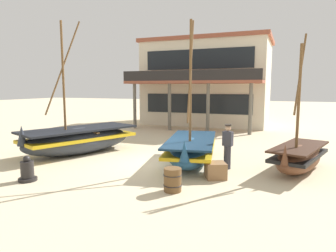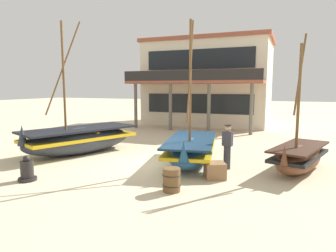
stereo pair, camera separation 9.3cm
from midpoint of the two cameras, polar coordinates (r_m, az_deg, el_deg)
ground_plane at (r=12.25m, az=-1.58°, el=-7.07°), size 120.00×120.00×0.00m
fishing_boat_near_left at (r=12.14m, az=4.64°, el=-4.45°), size 2.64×4.83×5.64m
fishing_boat_centre_large at (r=14.52m, az=-16.30°, el=-2.43°), size 3.88×5.65×5.97m
fishing_boat_far_right at (r=11.93m, az=23.77°, el=-5.39°), size 2.20×3.64×4.89m
fisherman_by_hull at (r=11.47m, az=11.41°, el=-3.93°), size 0.40×0.29×1.68m
capstan_winch at (r=10.97m, az=-24.94°, el=-7.72°), size 0.59×0.59×0.84m
wooden_barrel at (r=8.97m, az=0.99°, el=-10.16°), size 0.56×0.56×0.70m
cargo_crate at (r=10.34m, az=9.14°, el=-8.32°), size 0.88×0.88×0.54m
harbor_building_main at (r=25.77m, az=7.76°, el=8.22°), size 10.21×8.63×6.93m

